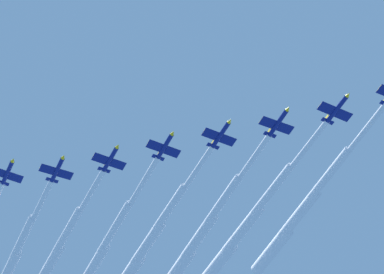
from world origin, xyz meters
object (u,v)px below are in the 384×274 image
object	(u,v)px
jet_port_mid	(147,245)
jet_port_inner	(242,231)
jet_starboard_mid	(92,270)
jet_starboard_outer	(9,272)
jet_starboard_inner	(199,238)
jet_port_outer	(49,268)
jet_lead	(298,216)

from	to	relation	value
jet_port_mid	jet_port_inner	bearing A→B (deg)	99.72
jet_starboard_mid	jet_starboard_outer	bearing A→B (deg)	-70.09
jet_port_inner	jet_starboard_outer	world-z (taller)	jet_port_inner
jet_starboard_inner	jet_port_inner	bearing A→B (deg)	100.08
jet_port_mid	jet_starboard_mid	xyz separation A→B (m)	(-4.39, -19.02, 0.14)
jet_starboard_mid	jet_port_outer	bearing A→B (deg)	-60.61
jet_starboard_mid	jet_starboard_outer	size ratio (longest dim) A/B	1.17
jet_port_mid	jet_port_outer	xyz separation A→B (m)	(1.46, -29.40, -0.20)
jet_lead	jet_starboard_outer	xyz separation A→B (m)	(9.48, -82.24, -1.70)
jet_starboard_outer	jet_lead	bearing A→B (deg)	96.57
jet_lead	jet_starboard_outer	size ratio (longest dim) A/B	1.05
jet_starboard_mid	jet_starboard_inner	bearing A→B (deg)	86.44
jet_port_inner	jet_starboard_outer	xyz separation A→B (m)	(8.00, -66.81, 0.01)
jet_port_mid	jet_starboard_outer	xyz separation A→B (m)	(3.59, -41.07, 0.16)
jet_starboard_inner	jet_port_mid	bearing A→B (deg)	-80.58
jet_starboard_inner	jet_port_outer	bearing A→B (deg)	-85.01
jet_starboard_mid	jet_port_outer	distance (m)	11.92
jet_lead	jet_starboard_outer	distance (m)	82.81
jet_starboard_mid	jet_port_outer	size ratio (longest dim) A/B	1.10
jet_lead	jet_starboard_outer	world-z (taller)	jet_lead
jet_port_outer	jet_starboard_outer	size ratio (longest dim) A/B	1.07
jet_lead	jet_port_outer	size ratio (longest dim) A/B	0.99
jet_port_inner	jet_starboard_inner	bearing A→B (deg)	-79.92
jet_lead	jet_port_mid	xyz separation A→B (m)	(5.88, -41.17, -1.86)
jet_port_outer	jet_lead	bearing A→B (deg)	95.94
jet_lead	jet_port_outer	world-z (taller)	jet_lead
jet_port_inner	jet_starboard_mid	distance (m)	44.75
jet_port_outer	jet_starboard_outer	distance (m)	11.87
jet_starboard_inner	jet_starboard_outer	distance (m)	55.46
jet_starboard_inner	jet_starboard_mid	xyz separation A→B (m)	(-2.06, -33.08, 0.35)
jet_lead	jet_port_mid	world-z (taller)	jet_lead
jet_starboard_inner	jet_port_mid	world-z (taller)	jet_port_mid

